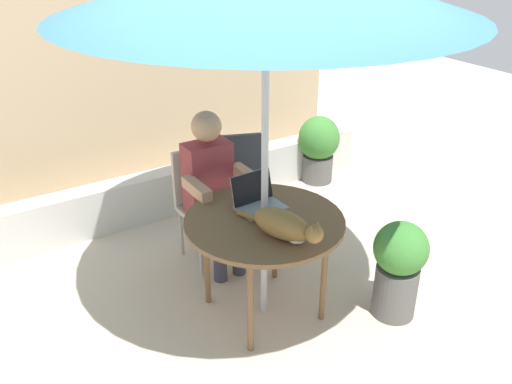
{
  "coord_description": "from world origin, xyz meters",
  "views": [
    {
      "loc": [
        -1.67,
        -2.53,
        2.45
      ],
      "look_at": [
        0.0,
        0.1,
        0.87
      ],
      "focal_mm": 38.63,
      "sensor_mm": 36.0,
      "label": 1
    }
  ],
  "objects_px": {
    "laptop": "(256,197)",
    "potted_plant_by_chair": "(399,266)",
    "cat": "(285,226)",
    "potted_plant_near_fence": "(319,146)",
    "patio_table": "(264,227)",
    "chair_occupied": "(204,196)",
    "chair_empty": "(239,181)",
    "person_seated": "(213,184)"
  },
  "relations": [
    {
      "from": "chair_occupied",
      "to": "patio_table",
      "type": "bearing_deg",
      "value": -90.0
    },
    {
      "from": "potted_plant_near_fence",
      "to": "person_seated",
      "type": "bearing_deg",
      "value": -154.76
    },
    {
      "from": "chair_occupied",
      "to": "laptop",
      "type": "relative_size",
      "value": 2.84
    },
    {
      "from": "chair_occupied",
      "to": "chair_empty",
      "type": "relative_size",
      "value": 1.0
    },
    {
      "from": "patio_table",
      "to": "potted_plant_by_chair",
      "type": "distance_m",
      "value": 0.93
    },
    {
      "from": "potted_plant_by_chair",
      "to": "potted_plant_near_fence",
      "type": "bearing_deg",
      "value": 66.15
    },
    {
      "from": "patio_table",
      "to": "potted_plant_by_chair",
      "type": "bearing_deg",
      "value": -34.24
    },
    {
      "from": "patio_table",
      "to": "chair_empty",
      "type": "height_order",
      "value": "chair_empty"
    },
    {
      "from": "laptop",
      "to": "potted_plant_near_fence",
      "type": "xyz_separation_m",
      "value": [
        1.54,
        1.27,
        -0.41
      ]
    },
    {
      "from": "patio_table",
      "to": "chair_occupied",
      "type": "relative_size",
      "value": 1.17
    },
    {
      "from": "patio_table",
      "to": "cat",
      "type": "distance_m",
      "value": 0.29
    },
    {
      "from": "laptop",
      "to": "potted_plant_near_fence",
      "type": "relative_size",
      "value": 0.45
    },
    {
      "from": "laptop",
      "to": "cat",
      "type": "relative_size",
      "value": 0.49
    },
    {
      "from": "chair_empty",
      "to": "person_seated",
      "type": "distance_m",
      "value": 0.46
    },
    {
      "from": "chair_occupied",
      "to": "person_seated",
      "type": "height_order",
      "value": "person_seated"
    },
    {
      "from": "cat",
      "to": "chair_occupied",
      "type": "bearing_deg",
      "value": 89.03
    },
    {
      "from": "chair_occupied",
      "to": "person_seated",
      "type": "bearing_deg",
      "value": -90.0
    },
    {
      "from": "cat",
      "to": "potted_plant_near_fence",
      "type": "xyz_separation_m",
      "value": [
        1.61,
        1.7,
        -0.43
      ]
    },
    {
      "from": "laptop",
      "to": "chair_empty",
      "type": "bearing_deg",
      "value": 67.57
    },
    {
      "from": "cat",
      "to": "person_seated",
      "type": "bearing_deg",
      "value": 88.88
    },
    {
      "from": "patio_table",
      "to": "laptop",
      "type": "height_order",
      "value": "laptop"
    },
    {
      "from": "person_seated",
      "to": "potted_plant_near_fence",
      "type": "bearing_deg",
      "value": 25.24
    },
    {
      "from": "cat",
      "to": "potted_plant_near_fence",
      "type": "height_order",
      "value": "cat"
    },
    {
      "from": "patio_table",
      "to": "person_seated",
      "type": "height_order",
      "value": "person_seated"
    },
    {
      "from": "chair_occupied",
      "to": "potted_plant_near_fence",
      "type": "height_order",
      "value": "chair_occupied"
    },
    {
      "from": "potted_plant_by_chair",
      "to": "laptop",
      "type": "bearing_deg",
      "value": 135.14
    },
    {
      "from": "chair_empty",
      "to": "laptop",
      "type": "relative_size",
      "value": 2.84
    },
    {
      "from": "chair_empty",
      "to": "person_seated",
      "type": "relative_size",
      "value": 0.72
    },
    {
      "from": "chair_occupied",
      "to": "person_seated",
      "type": "relative_size",
      "value": 0.72
    },
    {
      "from": "cat",
      "to": "patio_table",
      "type": "bearing_deg",
      "value": 85.82
    },
    {
      "from": "laptop",
      "to": "potted_plant_by_chair",
      "type": "relative_size",
      "value": 0.44
    },
    {
      "from": "patio_table",
      "to": "person_seated",
      "type": "distance_m",
      "value": 0.7
    },
    {
      "from": "chair_occupied",
      "to": "cat",
      "type": "distance_m",
      "value": 1.15
    },
    {
      "from": "chair_empty",
      "to": "cat",
      "type": "height_order",
      "value": "cat"
    },
    {
      "from": "chair_empty",
      "to": "person_seated",
      "type": "bearing_deg",
      "value": -147.19
    },
    {
      "from": "chair_occupied",
      "to": "chair_empty",
      "type": "height_order",
      "value": "same"
    },
    {
      "from": "chair_empty",
      "to": "potted_plant_by_chair",
      "type": "height_order",
      "value": "chair_empty"
    },
    {
      "from": "chair_empty",
      "to": "laptop",
      "type": "distance_m",
      "value": 0.86
    },
    {
      "from": "laptop",
      "to": "potted_plant_near_fence",
      "type": "distance_m",
      "value": 2.03
    },
    {
      "from": "laptop",
      "to": "potted_plant_by_chair",
      "type": "bearing_deg",
      "value": -44.86
    },
    {
      "from": "person_seated",
      "to": "laptop",
      "type": "bearing_deg",
      "value": -84.27
    },
    {
      "from": "patio_table",
      "to": "cat",
      "type": "relative_size",
      "value": 1.61
    }
  ]
}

